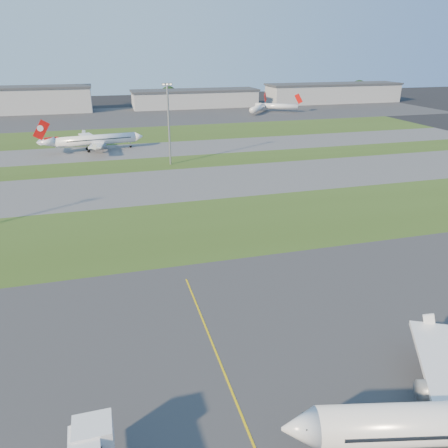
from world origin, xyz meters
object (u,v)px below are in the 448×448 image
object	(u,v)px
airliner_taxiing	(95,140)
light_mast_centre	(169,119)
mini_jet_near	(259,108)
mini_jet_far	(277,106)

from	to	relation	value
airliner_taxiing	light_mast_centre	distance (m)	38.50
mini_jet_near	light_mast_centre	distance (m)	129.92
mini_jet_far	light_mast_centre	world-z (taller)	light_mast_centre
mini_jet_near	light_mast_centre	world-z (taller)	light_mast_centre
mini_jet_near	airliner_taxiing	bearing A→B (deg)	167.85
airliner_taxiing	light_mast_centre	xyz separation A→B (m)	(23.58, -28.43, 10.85)
mini_jet_near	light_mast_centre	bearing A→B (deg)	-175.57
airliner_taxiing	mini_jet_near	bearing A→B (deg)	-147.38
airliner_taxiing	mini_jet_far	bearing A→B (deg)	-149.76
mini_jet_far	light_mast_centre	bearing A→B (deg)	-95.56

